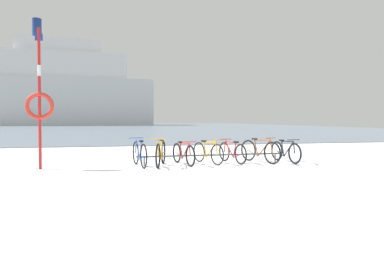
{
  "coord_description": "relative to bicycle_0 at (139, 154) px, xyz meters",
  "views": [
    {
      "loc": [
        -1.68,
        -7.34,
        1.39
      ],
      "look_at": [
        0.89,
        5.39,
        1.06
      ],
      "focal_mm": 30.24,
      "sensor_mm": 36.0,
      "label": 1
    }
  ],
  "objects": [
    {
      "name": "bicycle_2",
      "position": [
        1.34,
        0.11,
        -0.04
      ],
      "size": [
        0.56,
        1.65,
        0.75
      ],
      "color": "black",
      "rests_on": "ground"
    },
    {
      "name": "bicycle_0",
      "position": [
        0.0,
        0.0,
        0.0
      ],
      "size": [
        0.5,
        1.66,
        0.84
      ],
      "color": "black",
      "rests_on": "ground"
    },
    {
      "name": "bicycle_6",
      "position": [
        4.74,
        0.07,
        -0.03
      ],
      "size": [
        0.46,
        1.63,
        0.77
      ],
      "color": "black",
      "rests_on": "ground"
    },
    {
      "name": "bike_rack",
      "position": [
        2.28,
        0.09,
        -0.11
      ],
      "size": [
        4.75,
        0.18,
        0.31
      ],
      "color": "#4C5156",
      "rests_on": "ground"
    },
    {
      "name": "bicycle_4",
      "position": [
        2.96,
        0.24,
        -0.04
      ],
      "size": [
        0.55,
        1.56,
        0.75
      ],
      "color": "black",
      "rests_on": "ground"
    },
    {
      "name": "rescue_post",
      "position": [
        -2.75,
        -0.02,
        1.49
      ],
      "size": [
        0.77,
        0.12,
        3.94
      ],
      "color": "red",
      "rests_on": "ground"
    },
    {
      "name": "bicycle_1",
      "position": [
        0.63,
        -0.04,
        -0.0
      ],
      "size": [
        0.58,
        1.72,
        0.84
      ],
      "color": "black",
      "rests_on": "ground"
    },
    {
      "name": "ground",
      "position": [
        1.32,
        51.54,
        -0.42
      ],
      "size": [
        80.0,
        132.0,
        0.08
      ],
      "color": "white"
    },
    {
      "name": "ferry_ship",
      "position": [
        -16.02,
        77.19,
        8.49
      ],
      "size": [
        43.85,
        14.4,
        26.41
      ],
      "color": "silver",
      "rests_on": "ground"
    },
    {
      "name": "bicycle_5",
      "position": [
        3.87,
        0.14,
        -0.01
      ],
      "size": [
        0.74,
        1.68,
        0.83
      ],
      "color": "black",
      "rests_on": "ground"
    },
    {
      "name": "bicycle_3",
      "position": [
        2.15,
        0.22,
        -0.03
      ],
      "size": [
        0.69,
        1.55,
        0.77
      ],
      "color": "black",
      "rests_on": "ground"
    }
  ]
}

